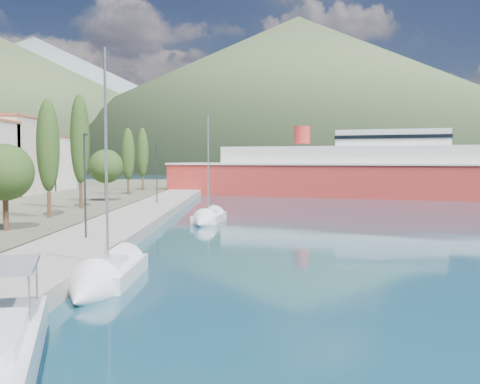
{
  "coord_description": "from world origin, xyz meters",
  "views": [
    {
      "loc": [
        0.37,
        -16.26,
        5.33
      ],
      "look_at": [
        0.0,
        14.0,
        3.5
      ],
      "focal_mm": 40.0,
      "sensor_mm": 36.0,
      "label": 1
    }
  ],
  "objects": [
    {
      "name": "ferry",
      "position": [
        16.12,
        62.0,
        3.33
      ],
      "size": [
        55.91,
        28.38,
        10.93
      ],
      "color": "red",
      "rests_on": "ground"
    },
    {
      "name": "lamp_posts",
      "position": [
        -9.0,
        15.46,
        4.08
      ],
      "size": [
        0.15,
        47.42,
        6.06
      ],
      "color": "#2D2D33",
      "rests_on": "quay"
    },
    {
      "name": "sailboat_near",
      "position": [
        -5.7,
        5.22,
        0.3
      ],
      "size": [
        2.37,
        7.69,
        11.01
      ],
      "color": "silver",
      "rests_on": "ground"
    },
    {
      "name": "hills_far",
      "position": [
        138.59,
        618.73,
        77.39
      ],
      "size": [
        1480.0,
        900.0,
        180.0
      ],
      "color": "slate",
      "rests_on": "ground"
    },
    {
      "name": "quay",
      "position": [
        -9.0,
        26.0,
        0.4
      ],
      "size": [
        5.0,
        88.0,
        0.8
      ],
      "primitive_type": "cube",
      "color": "gray",
      "rests_on": "ground"
    },
    {
      "name": "tree_row",
      "position": [
        -15.37,
        31.16,
        5.83
      ],
      "size": [
        3.8,
        63.16,
        10.83
      ],
      "color": "#47301E",
      "rests_on": "land_strip"
    },
    {
      "name": "sailboat_mid",
      "position": [
        -3.07,
        27.99,
        0.29
      ],
      "size": [
        3.04,
        7.0,
        9.96
      ],
      "color": "silver",
      "rests_on": "ground"
    },
    {
      "name": "ground",
      "position": [
        0.0,
        120.0,
        0.0
      ],
      "size": [
        1400.0,
        1400.0,
        0.0
      ],
      "primitive_type": "plane",
      "color": "#143D50"
    },
    {
      "name": "hills_near",
      "position": [
        98.04,
        372.5,
        49.18
      ],
      "size": [
        1010.0,
        520.0,
        115.0
      ],
      "color": "#415432",
      "rests_on": "ground"
    }
  ]
}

